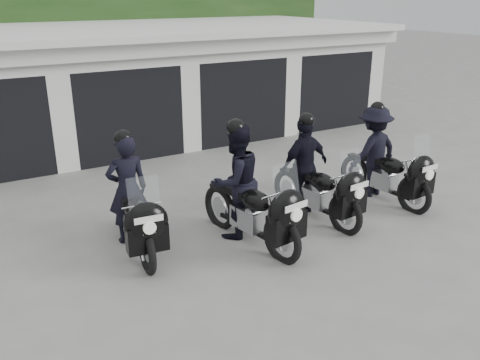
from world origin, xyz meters
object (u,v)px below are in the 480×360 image
police_bike_b (244,190)px  police_bike_c (311,173)px  police_bike_a (133,204)px  police_bike_d (380,157)px

police_bike_b → police_bike_c: police_bike_b is taller
police_bike_a → police_bike_b: 1.77m
police_bike_b → police_bike_d: police_bike_b is taller
police_bike_a → police_bike_b: (1.66, -0.59, 0.10)m
police_bike_c → police_bike_d: police_bike_d is taller
police_bike_a → police_bike_b: bearing=-14.1°
police_bike_c → police_bike_d: 1.71m
police_bike_c → police_bike_d: bearing=-4.5°
police_bike_b → police_bike_c: 1.55m
police_bike_b → police_bike_c: size_ratio=1.06×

